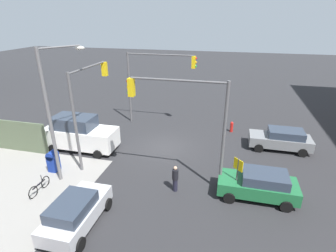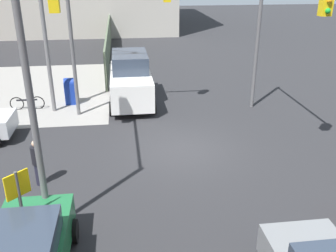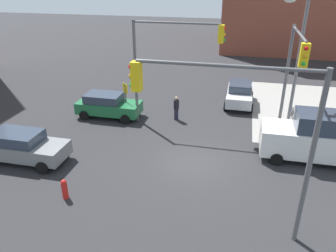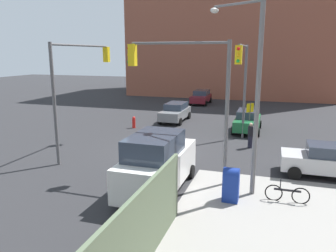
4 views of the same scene
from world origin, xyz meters
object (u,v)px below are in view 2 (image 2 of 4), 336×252
at_px(traffic_signal_nw_corner, 42,51).
at_px(bicycle_leaning_on_fence, 27,103).
at_px(street_lamp_corner, 49,17).
at_px(mailbox_blue, 71,90).
at_px(traffic_signal_ne_corner, 110,20).
at_px(van_white_delivery, 131,79).
at_px(traffic_signal_se_corner, 280,23).
at_px(pedestrian_crossing, 38,162).

xyz_separation_m(traffic_signal_nw_corner, bicycle_leaning_on_fence, (7.99, 2.70, -4.29)).
height_order(street_lamp_corner, mailbox_blue, street_lamp_corner).
bearing_deg(street_lamp_corner, mailbox_blue, -22.07).
distance_m(traffic_signal_ne_corner, street_lamp_corner, 2.85).
relative_size(mailbox_blue, van_white_delivery, 0.26).
bearing_deg(traffic_signal_ne_corner, bicycle_leaning_on_fence, 76.31).
relative_size(traffic_signal_nw_corner, van_white_delivery, 1.20).
bearing_deg(traffic_signal_nw_corner, traffic_signal_ne_corner, -14.79).
distance_m(street_lamp_corner, bicycle_leaning_on_fence, 4.72).
xyz_separation_m(traffic_signal_ne_corner, bicycle_leaning_on_fence, (1.10, 4.52, -4.25)).
bearing_deg(traffic_signal_se_corner, traffic_signal_ne_corner, 71.40).
height_order(traffic_signal_se_corner, bicycle_leaning_on_fence, traffic_signal_se_corner).
bearing_deg(traffic_signal_ne_corner, van_white_delivery, -28.51).
bearing_deg(street_lamp_corner, pedestrian_crossing, -177.71).
xyz_separation_m(traffic_signal_nw_corner, street_lamp_corner, (7.40, 0.98, 0.07)).
bearing_deg(traffic_signal_se_corner, traffic_signal_nw_corner, 116.43).
bearing_deg(bicycle_leaning_on_fence, street_lamp_corner, -108.84).
relative_size(traffic_signal_nw_corner, pedestrian_crossing, 3.97).
relative_size(traffic_signal_nw_corner, bicycle_leaning_on_fence, 3.71).
distance_m(traffic_signal_nw_corner, pedestrian_crossing, 3.87).
relative_size(traffic_signal_se_corner, van_white_delivery, 1.20).
bearing_deg(pedestrian_crossing, van_white_delivery, -33.82).
bearing_deg(traffic_signal_se_corner, pedestrian_crossing, 112.83).
height_order(van_white_delivery, bicycle_leaning_on_fence, van_white_delivery).
distance_m(mailbox_blue, bicycle_leaning_on_fence, 2.32).
distance_m(pedestrian_crossing, bicycle_leaning_on_fence, 7.87).
height_order(traffic_signal_se_corner, pedestrian_crossing, traffic_signal_se_corner).
distance_m(street_lamp_corner, pedestrian_crossing, 8.01).
relative_size(traffic_signal_se_corner, street_lamp_corner, 0.81).
distance_m(traffic_signal_ne_corner, bicycle_leaning_on_fence, 6.29).
bearing_deg(traffic_signal_nw_corner, traffic_signal_se_corner, -63.57).
bearing_deg(traffic_signal_nw_corner, mailbox_blue, 3.33).
xyz_separation_m(pedestrian_crossing, bicycle_leaning_on_fence, (7.60, 2.00, -0.50)).
xyz_separation_m(traffic_signal_se_corner, pedestrian_crossing, (-4.08, 9.70, -3.83)).
distance_m(van_white_delivery, pedestrian_crossing, 8.82).
xyz_separation_m(traffic_signal_se_corner, mailbox_blue, (4.12, 9.50, -3.91)).
distance_m(traffic_signal_se_corner, traffic_signal_ne_corner, 7.58).
bearing_deg(traffic_signal_se_corner, bicycle_leaning_on_fence, 73.26).
relative_size(traffic_signal_nw_corner, traffic_signal_ne_corner, 1.00).
bearing_deg(pedestrian_crossing, bicycle_leaning_on_fence, 3.62).
distance_m(traffic_signal_nw_corner, van_white_delivery, 9.54).
bearing_deg(traffic_signal_ne_corner, pedestrian_crossing, 158.81).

